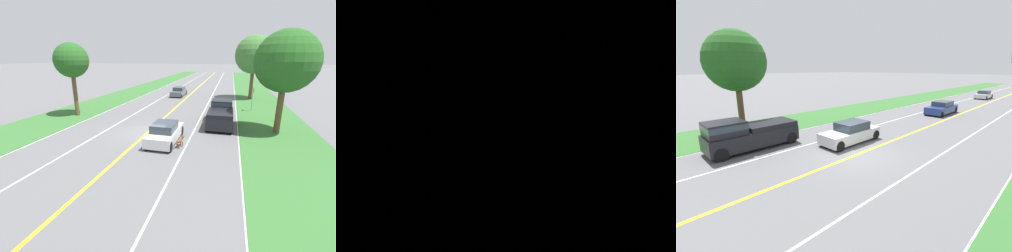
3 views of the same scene
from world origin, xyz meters
The scene contains 8 objects.
ground_plane centered at (0.00, 0.00, 0.00)m, with size 400.00×400.00×0.00m, color #5B5B5E.
centre_divider_line centered at (0.00, 0.00, 0.00)m, with size 0.18×160.00×0.01m, color yellow.
lane_edge_line_left centered at (-7.00, 0.00, 0.00)m, with size 0.14×160.00×0.01m, color white.
lane_dash_same_dir centered at (3.50, 0.00, 0.00)m, with size 0.10×160.00×0.01m, color white.
lane_dash_oncoming centered at (-3.50, 0.00, 0.00)m, with size 0.10×160.00×0.01m, color white.
grass_verge_left centered at (-10.00, 0.00, 0.01)m, with size 6.00×160.00×0.03m, color #33662D.
ego_car centered at (1.89, -1.48, 0.66)m, with size 1.82×4.38×1.42m.
dog centered at (3.16, -2.18, 0.46)m, with size 0.44×1.09×0.75m.
Camera 2 is at (10.22, 3.45, 5.22)m, focal length 35.00 mm.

